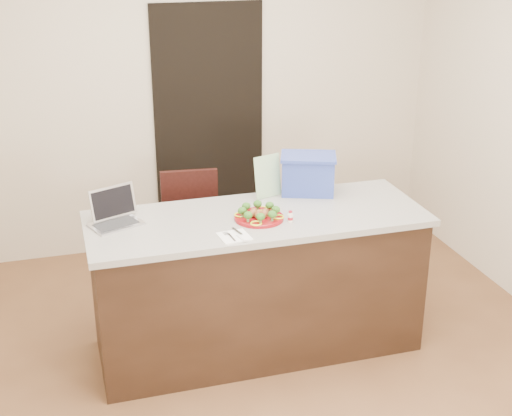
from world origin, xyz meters
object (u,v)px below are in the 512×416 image
object	(u,v)px
yogurt_bottle	(290,217)
chair	(193,227)
island	(257,283)
napkin	(234,236)
blue_box	(308,174)
plate	(259,217)
laptop	(115,214)

from	to	relation	value
yogurt_bottle	chair	bearing A→B (deg)	112.15
chair	yogurt_bottle	bearing A→B (deg)	-61.56
island	napkin	bearing A→B (deg)	-128.90
island	chair	xyz separation A→B (m)	(-0.24, 0.83, 0.06)
island	napkin	world-z (taller)	napkin
napkin	yogurt_bottle	size ratio (longest dim) A/B	2.43
island	chair	world-z (taller)	chair
blue_box	plate	bearing A→B (deg)	-121.31
island	laptop	xyz separation A→B (m)	(-0.84, 0.14, 0.51)
plate	blue_box	size ratio (longest dim) A/B	0.71
yogurt_bottle	blue_box	size ratio (longest dim) A/B	0.16
napkin	plate	bearing A→B (deg)	44.97
napkin	blue_box	xyz separation A→B (m)	(0.64, 0.56, 0.13)
plate	laptop	size ratio (longest dim) A/B	0.87
napkin	chair	distance (m)	1.16
island	yogurt_bottle	bearing A→B (deg)	-42.10
plate	blue_box	bearing A→B (deg)	38.52
island	chair	distance (m)	0.86
napkin	yogurt_bottle	distance (m)	0.39
plate	napkin	distance (m)	0.29
yogurt_bottle	blue_box	bearing A→B (deg)	58.32
yogurt_bottle	laptop	xyz separation A→B (m)	(-1.00, 0.28, 0.03)
plate	yogurt_bottle	bearing A→B (deg)	-27.81
yogurt_bottle	laptop	world-z (taller)	laptop
island	laptop	world-z (taller)	laptop
island	plate	size ratio (longest dim) A/B	6.95
napkin	chair	xyz separation A→B (m)	(-0.02, 1.09, -0.40)
yogurt_bottle	napkin	bearing A→B (deg)	-162.38
laptop	chair	bearing A→B (deg)	26.69
napkin	laptop	xyz separation A→B (m)	(-0.62, 0.40, 0.05)
plate	yogurt_bottle	xyz separation A→B (m)	(0.17, -0.09, 0.02)
plate	napkin	world-z (taller)	plate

